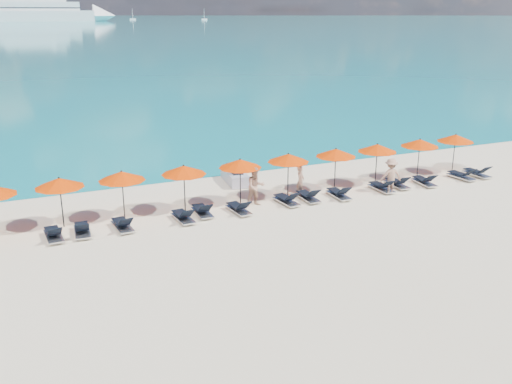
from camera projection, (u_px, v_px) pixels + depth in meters
name	position (u px, v px, depth m)	size (l,w,h in m)	color
ground	(285.00, 240.00, 23.55)	(1400.00, 1400.00, 0.00)	beige
sea	(3.00, 19.00, 598.34)	(1600.00, 1300.00, 0.01)	#1FA9B2
cruise_ship	(46.00, 11.00, 475.42)	(115.40, 21.62, 31.99)	white
sailboat_near	(133.00, 19.00, 544.08)	(5.70, 1.90, 10.46)	white
sailboat_far	(204.00, 19.00, 536.11)	(5.60, 1.87, 10.27)	white
jetski	(235.00, 176.00, 31.25)	(1.29, 2.73, 0.94)	#B4B3C6
beachgoer_a	(300.00, 181.00, 28.94)	(0.57, 0.37, 1.55)	tan
beachgoer_b	(256.00, 187.00, 27.37)	(0.93, 0.54, 1.92)	tan
beachgoer_c	(391.00, 176.00, 29.45)	(1.17, 0.54, 1.81)	tan
umbrella_2	(59.00, 183.00, 24.37)	(2.10, 2.10, 2.28)	black
umbrella_3	(122.00, 176.00, 25.35)	(2.10, 2.10, 2.28)	black
umbrella_4	(184.00, 170.00, 26.30)	(2.10, 2.10, 2.28)	black
umbrella_5	(240.00, 164.00, 27.41)	(2.10, 2.10, 2.28)	black
umbrella_6	(288.00, 158.00, 28.46)	(2.10, 2.10, 2.28)	black
umbrella_7	(336.00, 153.00, 29.50)	(2.10, 2.10, 2.28)	black
umbrella_8	(377.00, 148.00, 30.50)	(2.10, 2.10, 2.28)	black
umbrella_9	(420.00, 143.00, 31.67)	(2.10, 2.10, 2.28)	black
umbrella_10	(456.00, 138.00, 32.87)	(2.10, 2.10, 2.28)	black
lounger_3	(54.00, 234.00, 23.54)	(0.71, 1.73, 0.66)	silver
lounger_4	(82.00, 230.00, 24.01)	(0.75, 1.74, 0.66)	silver
lounger_5	(123.00, 224.00, 24.58)	(0.74, 1.74, 0.66)	silver
lounger_6	(183.00, 216.00, 25.56)	(0.73, 1.74, 0.66)	silver
lounger_7	(202.00, 211.00, 26.28)	(0.66, 1.71, 0.66)	silver
lounger_8	(239.00, 208.00, 26.60)	(0.77, 1.75, 0.66)	silver
lounger_9	(287.00, 200.00, 27.80)	(0.78, 1.75, 0.66)	silver
lounger_10	(308.00, 196.00, 28.33)	(0.63, 1.70, 0.66)	silver
lounger_11	(339.00, 193.00, 28.73)	(0.69, 1.72, 0.66)	silver
lounger_12	(382.00, 187.00, 29.82)	(0.63, 1.70, 0.66)	silver
lounger_13	(397.00, 183.00, 30.45)	(0.75, 1.74, 0.66)	silver
lounger_14	(424.00, 181.00, 30.84)	(0.79, 1.75, 0.66)	silver
lounger_15	(462.00, 175.00, 31.90)	(0.77, 1.75, 0.66)	silver
lounger_16	(477.00, 173.00, 32.41)	(0.69, 1.72, 0.66)	silver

